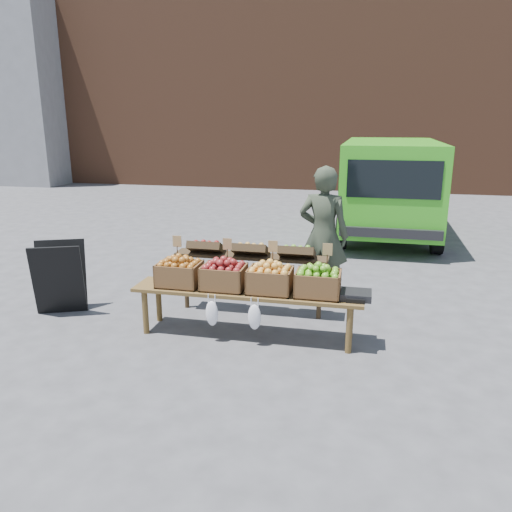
% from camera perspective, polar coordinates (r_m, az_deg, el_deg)
% --- Properties ---
extents(ground, '(80.00, 80.00, 0.00)m').
position_cam_1_polar(ground, '(5.99, -4.91, -9.33)').
color(ground, '#4A4A4C').
extents(brick_building, '(24.00, 4.00, 10.00)m').
position_cam_1_polar(brick_building, '(20.40, 8.37, 22.27)').
color(brick_building, brown).
rests_on(brick_building, ground).
extents(delivery_van, '(2.15, 4.59, 2.05)m').
position_cam_1_polar(delivery_van, '(11.34, 14.98, 7.39)').
color(delivery_van, green).
rests_on(delivery_van, ground).
extents(vendor, '(0.75, 0.55, 1.91)m').
position_cam_1_polar(vendor, '(6.91, 7.71, 2.34)').
color(vendor, '#323C2C').
rests_on(vendor, ground).
extents(chalkboard_sign, '(0.72, 0.57, 0.97)m').
position_cam_1_polar(chalkboard_sign, '(7.06, -21.53, -2.29)').
color(chalkboard_sign, black).
rests_on(chalkboard_sign, ground).
extents(back_table, '(2.10, 0.44, 1.04)m').
position_cam_1_polar(back_table, '(6.53, -0.59, -2.23)').
color(back_table, '#342616').
rests_on(back_table, ground).
extents(display_bench, '(2.70, 0.56, 0.57)m').
position_cam_1_polar(display_bench, '(5.93, -1.06, -6.53)').
color(display_bench, brown).
rests_on(display_bench, ground).
extents(crate_golden_apples, '(0.50, 0.40, 0.28)m').
position_cam_1_polar(crate_golden_apples, '(6.02, -8.74, -2.06)').
color(crate_golden_apples, '#A75F26').
rests_on(crate_golden_apples, display_bench).
extents(crate_russet_pears, '(0.50, 0.40, 0.28)m').
position_cam_1_polar(crate_russet_pears, '(5.85, -3.70, -2.44)').
color(crate_russet_pears, maroon).
rests_on(crate_russet_pears, display_bench).
extents(crate_red_apples, '(0.50, 0.40, 0.28)m').
position_cam_1_polar(crate_red_apples, '(5.73, 1.60, -2.80)').
color(crate_red_apples, gold).
rests_on(crate_red_apples, display_bench).
extents(crate_green_apples, '(0.50, 0.40, 0.28)m').
position_cam_1_polar(crate_green_apples, '(5.65, 7.09, -3.16)').
color(crate_green_apples, '#4C9715').
rests_on(crate_green_apples, display_bench).
extents(weighing_scale, '(0.34, 0.30, 0.08)m').
position_cam_1_polar(weighing_scale, '(5.67, 11.35, -4.38)').
color(weighing_scale, black).
rests_on(weighing_scale, display_bench).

